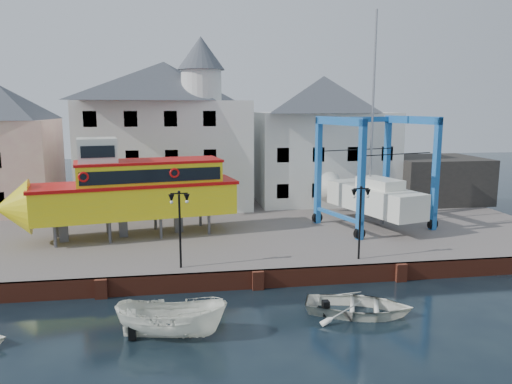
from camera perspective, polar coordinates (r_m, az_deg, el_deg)
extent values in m
plane|color=black|center=(26.93, 0.21, -11.02)|extent=(140.00, 140.00, 0.00)
cube|color=#615955|center=(37.19, -2.48, -4.32)|extent=(44.00, 22.00, 1.00)
cube|color=maroon|center=(26.86, 0.17, -9.93)|extent=(44.00, 0.25, 1.00)
cube|color=maroon|center=(26.71, -17.28, -10.51)|extent=(0.60, 0.36, 1.00)
cube|color=maroon|center=(26.71, 0.22, -10.06)|extent=(0.60, 0.36, 1.00)
cube|color=maroon|center=(29.00, 16.22, -8.83)|extent=(0.60, 0.36, 1.00)
cube|color=#D5988E|center=(45.34, -26.87, 2.64)|extent=(8.00, 7.00, 7.50)
cube|color=white|center=(43.55, -10.22, 4.29)|extent=(14.00, 8.00, 9.00)
pyramid|color=#3E434B|center=(43.41, -10.47, 12.33)|extent=(14.00, 8.00, 3.20)
cube|color=black|center=(40.53, -18.01, -0.58)|extent=(1.00, 0.08, 1.20)
cube|color=black|center=(40.16, -13.78, -0.48)|extent=(1.00, 0.08, 1.20)
cube|color=black|center=(40.00, -9.50, -0.36)|extent=(1.00, 0.08, 1.20)
cube|color=black|center=(40.08, -5.21, -0.25)|extent=(1.00, 0.08, 1.20)
cube|color=black|center=(40.12, -18.23, 3.63)|extent=(1.00, 0.08, 1.20)
cube|color=black|center=(39.74, -13.96, 3.78)|extent=(1.00, 0.08, 1.20)
cube|color=black|center=(39.59, -9.62, 3.91)|extent=(1.00, 0.08, 1.20)
cube|color=black|center=(39.67, -5.27, 4.02)|extent=(1.00, 0.08, 1.20)
cube|color=black|center=(39.93, -18.47, 7.92)|extent=(1.00, 0.08, 1.20)
cube|color=black|center=(39.56, -14.14, 8.11)|extent=(1.00, 0.08, 1.20)
cube|color=black|center=(39.40, -9.74, 8.26)|extent=(1.00, 0.08, 1.20)
cube|color=black|center=(39.48, -5.34, 8.36)|extent=(1.00, 0.08, 1.20)
cylinder|color=white|center=(41.03, -6.25, 12.03)|extent=(3.20, 3.20, 2.40)
cone|color=#3E434B|center=(41.20, -6.32, 15.50)|extent=(3.80, 3.80, 2.60)
cube|color=white|center=(45.96, 7.58, 4.02)|extent=(12.00, 8.00, 8.00)
pyramid|color=#3E434B|center=(45.74, 7.74, 11.01)|extent=(12.00, 8.00, 3.20)
cube|color=black|center=(41.37, 3.07, 0.09)|extent=(1.00, 0.08, 1.20)
cube|color=black|center=(42.09, 7.07, 0.20)|extent=(1.00, 0.08, 1.20)
cube|color=black|center=(43.01, 10.91, 0.30)|extent=(1.00, 0.08, 1.20)
cube|color=black|center=(44.11, 14.58, 0.40)|extent=(1.00, 0.08, 1.20)
cube|color=black|center=(40.97, 3.11, 4.23)|extent=(1.00, 0.08, 1.20)
cube|color=black|center=(41.70, 7.15, 4.27)|extent=(1.00, 0.08, 1.20)
cube|color=black|center=(42.62, 11.04, 4.28)|extent=(1.00, 0.08, 1.20)
cube|color=black|center=(43.73, 14.75, 4.28)|extent=(1.00, 0.08, 1.20)
cube|color=#272522|center=(48.20, 19.69, 1.40)|extent=(8.00, 7.00, 4.00)
cylinder|color=black|center=(26.87, -8.68, -4.47)|extent=(0.12, 0.12, 4.00)
cube|color=black|center=(26.44, -8.80, -0.16)|extent=(0.90, 0.06, 0.06)
sphere|color=black|center=(26.43, -8.80, -0.01)|extent=(0.16, 0.16, 0.16)
cone|color=black|center=(26.49, -9.64, -0.76)|extent=(0.32, 0.32, 0.45)
sphere|color=white|center=(26.52, -9.63, -1.14)|extent=(0.18, 0.18, 0.18)
cone|color=black|center=(26.49, -7.91, -0.71)|extent=(0.32, 0.32, 0.45)
sphere|color=white|center=(26.52, -7.91, -1.10)|extent=(0.18, 0.18, 0.18)
cylinder|color=black|center=(28.66, 11.78, -3.66)|extent=(0.12, 0.12, 4.00)
cube|color=black|center=(28.26, 11.92, 0.38)|extent=(0.90, 0.06, 0.06)
sphere|color=black|center=(28.25, 11.92, 0.52)|extent=(0.16, 0.16, 0.16)
cone|color=black|center=(28.17, 11.14, -0.18)|extent=(0.32, 0.32, 0.45)
sphere|color=white|center=(28.20, 11.13, -0.54)|extent=(0.18, 0.18, 0.18)
cone|color=black|center=(28.45, 12.65, -0.13)|extent=(0.32, 0.32, 0.45)
sphere|color=white|center=(28.48, 12.64, -0.49)|extent=(0.18, 0.18, 0.18)
cylinder|color=#59595E|center=(33.00, -21.98, -4.74)|extent=(0.23, 0.23, 1.38)
cylinder|color=#59595E|center=(35.51, -21.81, -3.73)|extent=(0.23, 0.23, 1.38)
cylinder|color=#59595E|center=(32.98, -16.37, -4.42)|extent=(0.23, 0.23, 1.38)
cylinder|color=#59595E|center=(35.49, -16.60, -3.44)|extent=(0.23, 0.23, 1.38)
cylinder|color=#59595E|center=(33.28, -10.80, -4.07)|extent=(0.23, 0.23, 1.38)
cylinder|color=#59595E|center=(35.77, -11.42, -3.12)|extent=(0.23, 0.23, 1.38)
cylinder|color=#59595E|center=(33.88, -5.39, -3.69)|extent=(0.23, 0.23, 1.38)
cylinder|color=#59595E|center=(36.32, -6.37, -2.78)|extent=(0.23, 0.23, 1.38)
cube|color=#59595E|center=(34.24, -21.12, -4.17)|extent=(0.63, 0.55, 1.38)
cube|color=#59595E|center=(34.29, -14.95, -3.82)|extent=(0.63, 0.55, 1.38)
cube|color=#59595E|center=(34.73, -8.86, -3.43)|extent=(0.63, 0.55, 1.38)
cube|color=yellow|center=(34.01, -13.52, -0.93)|extent=(13.33, 5.78, 2.03)
cone|color=yellow|center=(34.12, -26.10, -1.63)|extent=(2.63, 3.81, 3.50)
cube|color=red|center=(33.83, -13.60, 0.91)|extent=(13.63, 5.98, 0.20)
cube|color=yellow|center=(33.84, -12.09, 2.08)|extent=(9.64, 4.75, 1.48)
cube|color=black|center=(32.26, -11.73, 1.80)|extent=(8.72, 1.66, 0.83)
cube|color=black|center=(35.40, -12.42, 2.48)|extent=(8.72, 1.66, 0.83)
cube|color=red|center=(33.74, -12.14, 3.46)|extent=(9.84, 4.87, 0.17)
cube|color=white|center=(33.42, -17.70, 4.46)|extent=(2.79, 2.79, 1.68)
cube|color=black|center=(32.19, -17.63, 4.41)|extent=(1.99, 0.42, 0.74)
torus|color=red|center=(31.92, -19.12, 1.63)|extent=(0.66, 0.24, 0.65)
torus|color=red|center=(32.40, -9.30, 2.16)|extent=(0.66, 0.24, 0.65)
cube|color=#1268AB|center=(32.49, 11.94, 1.30)|extent=(0.48, 0.48, 7.77)
cylinder|color=black|center=(33.18, 11.73, -4.68)|extent=(0.82, 0.48, 0.78)
cube|color=#1268AB|center=(36.71, 7.12, 2.40)|extent=(0.48, 0.48, 7.77)
cylinder|color=black|center=(37.32, 7.01, -2.93)|extent=(0.82, 0.48, 0.78)
cube|color=#1268AB|center=(36.58, 19.85, 1.86)|extent=(0.48, 0.48, 7.77)
cylinder|color=black|center=(37.19, 19.53, -3.48)|extent=(0.82, 0.48, 0.78)
cube|color=#1268AB|center=(40.37, 14.70, 2.82)|extent=(0.48, 0.48, 7.77)
cylinder|color=black|center=(40.93, 14.49, -2.04)|extent=(0.82, 0.48, 0.78)
cube|color=#1268AB|center=(34.27, 9.56, 8.01)|extent=(1.91, 5.44, 0.54)
cube|color=#1268AB|center=(35.06, 9.26, -2.61)|extent=(1.80, 5.41, 0.23)
cube|color=#1268AB|center=(38.16, 17.43, 7.87)|extent=(1.91, 5.44, 0.54)
cube|color=#1268AB|center=(38.87, 16.94, -1.69)|extent=(1.80, 5.41, 0.23)
cube|color=#1268AB|center=(38.18, 11.27, 8.13)|extent=(6.51, 2.21, 0.39)
cube|color=white|center=(36.71, 13.36, -0.78)|extent=(4.76, 8.71, 1.78)
cone|color=white|center=(40.64, 9.06, 0.38)|extent=(2.95, 2.41, 2.55)
cube|color=#59595E|center=(36.96, 13.28, -2.72)|extent=(0.81, 1.99, 0.78)
cube|color=white|center=(36.08, 13.98, 0.99)|extent=(2.63, 3.69, 0.67)
cylinder|color=#99999E|center=(36.56, 13.25, 10.21)|extent=(0.20, 0.20, 12.21)
cube|color=black|center=(34.72, 15.62, 4.18)|extent=(5.86, 1.79, 0.05)
cube|color=black|center=(37.84, 11.68, 4.78)|extent=(5.86, 1.79, 0.05)
imported|color=white|center=(22.07, -9.62, -16.05)|extent=(4.99, 2.72, 1.82)
imported|color=white|center=(24.40, 11.64, -13.51)|extent=(5.80, 4.95, 1.02)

